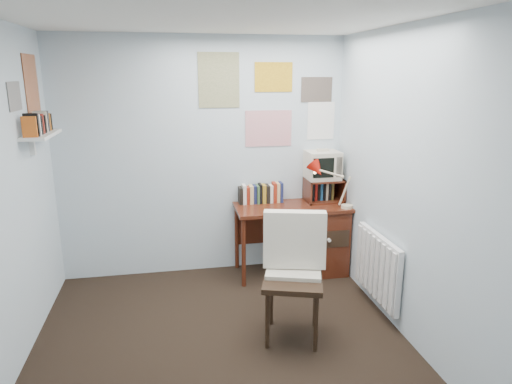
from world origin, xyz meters
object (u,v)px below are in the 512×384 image
(desk_lamp, at_px, (348,188))
(crt_tv, at_px, (322,164))
(wall_shelf, at_px, (41,135))
(desk, at_px, (315,235))
(radiator, at_px, (378,267))
(tv_riser, at_px, (324,190))
(desk_chair, at_px, (293,281))

(desk_lamp, relative_size, crt_tv, 1.27)
(crt_tv, distance_m, wall_shelf, 2.75)
(desk, distance_m, desk_lamp, 0.66)
(crt_tv, relative_size, radiator, 0.43)
(desk, height_order, tv_riser, tv_riser)
(wall_shelf, bearing_deg, crt_tv, 10.83)
(desk_chair, relative_size, crt_tv, 2.90)
(desk, bearing_deg, radiator, -72.76)
(tv_riser, height_order, radiator, tv_riser)
(crt_tv, height_order, radiator, crt_tv)
(desk_lamp, xyz_separation_m, crt_tv, (-0.17, 0.32, 0.19))
(desk_lamp, bearing_deg, radiator, -96.99)
(wall_shelf, bearing_deg, desk_chair, -23.31)
(radiator, height_order, wall_shelf, wall_shelf)
(desk, height_order, wall_shelf, wall_shelf)
(crt_tv, bearing_deg, desk, -126.71)
(tv_riser, bearing_deg, wall_shelf, -169.68)
(tv_riser, relative_size, wall_shelf, 0.65)
(desk, distance_m, tv_riser, 0.51)
(desk_chair, distance_m, wall_shelf, 2.43)
(desk, xyz_separation_m, tv_riser, (0.12, 0.11, 0.48))
(tv_riser, xyz_separation_m, wall_shelf, (-2.69, -0.49, 0.74))
(desk_chair, bearing_deg, desk_lamp, 67.93)
(radiator, bearing_deg, desk, 107.24)
(tv_riser, distance_m, crt_tv, 0.29)
(tv_riser, relative_size, crt_tv, 1.16)
(desk, height_order, radiator, desk)
(desk_lamp, distance_m, crt_tv, 0.41)
(crt_tv, distance_m, radiator, 1.32)
(crt_tv, bearing_deg, tv_riser, -41.14)
(desk_chair, height_order, crt_tv, crt_tv)
(radiator, relative_size, wall_shelf, 1.29)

